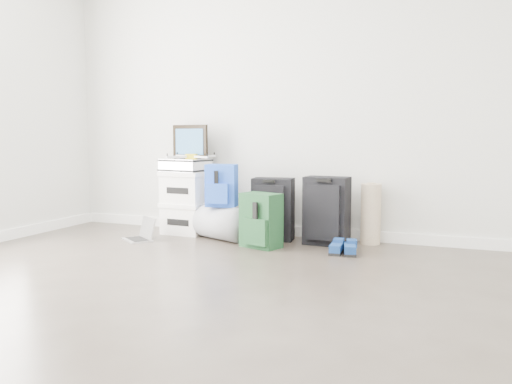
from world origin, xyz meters
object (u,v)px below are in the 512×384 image
at_px(boxes_stack, 186,202).
at_px(briefcase, 185,165).
at_px(laptop, 141,235).
at_px(large_suitcase, 273,209).
at_px(duffel_bag, 223,223).
at_px(carry_on, 326,211).

relative_size(boxes_stack, briefcase, 1.43).
bearing_deg(briefcase, laptop, -104.97).
bearing_deg(large_suitcase, duffel_bag, -167.31).
height_order(boxes_stack, briefcase, briefcase).
distance_m(large_suitcase, carry_on, 0.52).
bearing_deg(boxes_stack, carry_on, 1.93).
distance_m(briefcase, large_suitcase, 1.00).
xyz_separation_m(boxes_stack, carry_on, (1.44, -0.03, -0.01)).
xyz_separation_m(large_suitcase, laptop, (-1.14, -0.46, -0.24)).
bearing_deg(large_suitcase, briefcase, 172.15).
height_order(carry_on, laptop, carry_on).
bearing_deg(duffel_bag, large_suitcase, 43.94).
distance_m(boxes_stack, carry_on, 1.44).
bearing_deg(laptop, carry_on, 50.82).
relative_size(large_suitcase, carry_on, 0.95).
xyz_separation_m(boxes_stack, laptop, (-0.22, -0.47, -0.26)).
relative_size(boxes_stack, laptop, 1.69).
bearing_deg(carry_on, laptop, -162.41).
bearing_deg(carry_on, duffel_bag, -169.14).
relative_size(carry_on, laptop, 1.66).
bearing_deg(laptop, large_suitcase, 58.32).
relative_size(duffel_bag, carry_on, 0.84).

